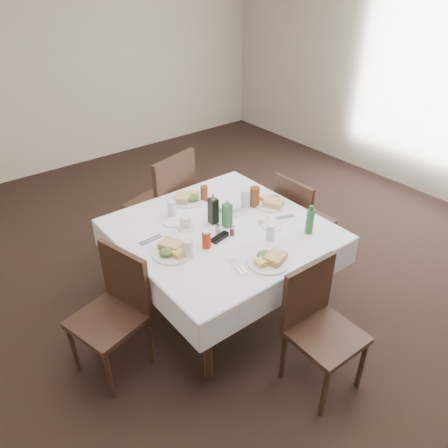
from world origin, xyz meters
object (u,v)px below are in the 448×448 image
water_n (172,208)px  coffee_mug (186,223)px  green_bottle (310,221)px  chair_north (167,199)px  water_e (246,198)px  chair_east (299,216)px  dining_table (221,236)px  chair_south (317,319)px  ketchup_bottle (206,239)px  bread_basket (229,207)px  oil_cruet_dark (213,210)px  water_s (271,232)px  oil_cruet_green (227,214)px  water_w (188,248)px  chair_west (116,305)px

water_n → coffee_mug: water_n is taller
water_n → green_bottle: (0.65, -0.82, 0.04)m
chair_north → water_e: chair_north is taller
chair_north → chair_east: bearing=-45.7°
dining_table → chair_north: 0.91m
chair_south → water_n: (-0.25, 1.30, 0.32)m
chair_east → ketchup_bottle: ketchup_bottle is taller
bread_basket → oil_cruet_dark: 0.22m
coffee_mug → water_s: bearing=-52.1°
water_e → ketchup_bottle: size_ratio=1.07×
green_bottle → oil_cruet_green: bearing=133.6°
oil_cruet_dark → dining_table: bearing=-89.6°
water_w → oil_cruet_dark: bearing=32.0°
water_n → water_w: size_ratio=0.91×
oil_cruet_green → green_bottle: bearing=-46.4°
chair_south → water_n: 1.36m
dining_table → oil_cruet_green: (0.05, -0.01, 0.18)m
chair_south → oil_cruet_green: 0.98m
water_n → oil_cruet_green: bearing=-58.8°
chair_east → water_n: same height
chair_west → oil_cruet_dark: (0.89, 0.11, 0.36)m
oil_cruet_dark → coffee_mug: bearing=161.3°
chair_east → chair_west: 1.80m
chair_east → chair_west: bearing=-178.3°
water_e → bread_basket: 0.17m
water_s → water_e: 0.51m
chair_east → coffee_mug: bearing=173.6°
chair_north → green_bottle: 1.43m
chair_east → bread_basket: size_ratio=3.95×
chair_west → water_e: bearing=6.9°
dining_table → water_w: 0.45m
water_e → bread_basket: size_ratio=0.65×
water_e → oil_cruet_dark: 0.36m
water_s → green_bottle: (0.28, -0.11, 0.04)m
chair_south → water_e: 1.15m
green_bottle → water_e: bearing=100.0°
water_w → bread_basket: size_ratio=0.60×
dining_table → green_bottle: size_ratio=6.42×
oil_cruet_dark → ketchup_bottle: size_ratio=1.90×
water_n → water_s: size_ratio=1.03×
chair_north → coffee_mug: 0.81m
chair_north → green_bottle: size_ratio=4.69×
chair_west → water_w: chair_west is taller
dining_table → oil_cruet_dark: bearing=90.4°
oil_cruet_dark → green_bottle: (0.46, -0.54, -0.01)m
chair_west → water_n: (0.71, 0.39, 0.31)m
water_n → water_e: size_ratio=0.84×
chair_north → water_e: bearing=-69.0°
water_n → water_w: (-0.21, -0.53, 0.01)m
oil_cruet_dark → coffee_mug: oil_cruet_dark is taller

